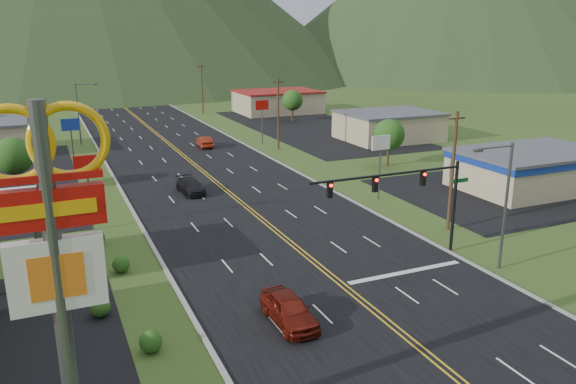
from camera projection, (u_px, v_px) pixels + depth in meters
name	position (u px, v px, depth m)	size (l,w,h in m)	color
pylon_sign	(53.00, 239.00, 18.97)	(4.32, 0.60, 14.00)	#59595E
traffic_signal	(411.00, 189.00, 39.71)	(13.10, 0.43, 7.00)	black
streetlight_east	(503.00, 198.00, 38.05)	(3.28, 0.25, 9.00)	#59595E
streetlight_west	(80.00, 109.00, 82.03)	(3.28, 0.25, 9.00)	#59595E
building_east_near	(532.00, 167.00, 59.33)	(15.40, 10.40, 4.10)	tan
building_east_mid	(389.00, 126.00, 86.55)	(14.40, 11.40, 4.30)	tan
building_east_far	(277.00, 102.00, 115.79)	(16.40, 12.40, 4.50)	tan
pole_sign_west_a	(87.00, 171.00, 45.95)	(2.00, 0.18, 6.40)	#59595E
pole_sign_west_b	(71.00, 130.00, 65.32)	(2.00, 0.18, 6.40)	#59595E
pole_sign_east_a	(381.00, 149.00, 54.63)	(2.00, 0.18, 6.40)	#59595E
pole_sign_east_b	(262.00, 109.00, 82.81)	(2.00, 0.18, 6.40)	#59595E
tree_west_a	(13.00, 156.00, 57.15)	(3.84, 3.84, 5.82)	#382314
tree_east_a	(389.00, 135.00, 69.00)	(3.84, 3.84, 5.82)	#382314
tree_east_b	(292.00, 100.00, 104.00)	(3.84, 3.84, 5.82)	#382314
utility_pole_a	(453.00, 170.00, 46.00)	(1.60, 0.28, 10.00)	#382314
utility_pole_b	(278.00, 113.00, 78.58)	(1.60, 0.28, 10.00)	#382314
utility_pole_c	(202.00, 88.00, 113.79)	(1.60, 0.28, 10.00)	#382314
utility_pole_d	(162.00, 75.00, 149.01)	(1.60, 0.28, 10.00)	#382314
car_red_near	(289.00, 310.00, 31.83)	(2.01, 4.99, 1.70)	#62140A
car_dark_mid	(191.00, 187.00, 57.79)	(2.03, 4.99, 1.45)	black
car_red_far	(205.00, 142.00, 81.00)	(1.63, 4.68, 1.54)	maroon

